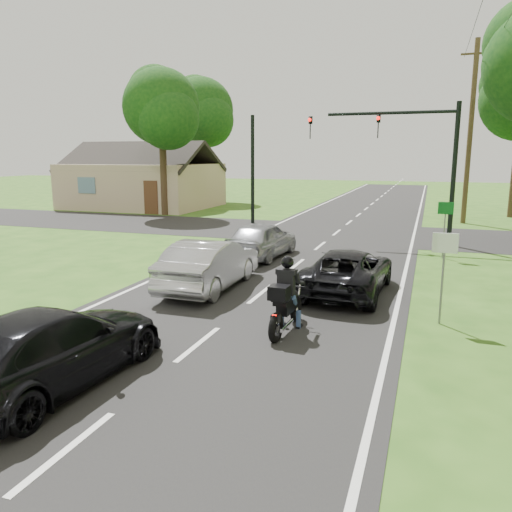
% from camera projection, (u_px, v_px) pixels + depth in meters
% --- Properties ---
extents(ground, '(140.00, 140.00, 0.00)m').
position_uv_depth(ground, '(198.00, 344.00, 10.26)').
color(ground, '#2A5317').
rests_on(ground, ground).
extents(road, '(8.00, 100.00, 0.01)m').
position_uv_depth(road, '(309.00, 255.00, 19.52)').
color(road, black).
rests_on(road, ground).
extents(cross_road, '(60.00, 7.00, 0.01)m').
position_uv_depth(cross_road, '(337.00, 233.00, 25.07)').
color(cross_road, black).
rests_on(cross_road, ground).
extents(motorcycle_rider, '(0.57, 2.00, 1.72)m').
position_uv_depth(motorcycle_rider, '(286.00, 302.00, 10.85)').
color(motorcycle_rider, black).
rests_on(motorcycle_rider, ground).
extents(dark_suv, '(2.23, 4.53, 1.24)m').
position_uv_depth(dark_suv, '(348.00, 271.00, 13.99)').
color(dark_suv, black).
rests_on(dark_suv, road).
extents(silver_sedan, '(1.57, 4.38, 1.44)m').
position_uv_depth(silver_sedan, '(210.00, 264.00, 14.43)').
color(silver_sedan, '#B2B3B7').
rests_on(silver_sedan, road).
extents(silver_suv, '(1.95, 4.20, 1.39)m').
position_uv_depth(silver_suv, '(262.00, 239.00, 18.81)').
color(silver_suv, '#919398').
rests_on(silver_suv, road).
extents(dark_car_behind, '(2.12, 4.70, 1.34)m').
position_uv_depth(dark_car_behind, '(50.00, 347.00, 8.30)').
color(dark_car_behind, black).
rests_on(dark_car_behind, road).
extents(traffic_signal, '(6.38, 0.44, 6.00)m').
position_uv_depth(traffic_signal, '(409.00, 148.00, 21.33)').
color(traffic_signal, black).
rests_on(traffic_signal, ground).
extents(signal_pole_far, '(0.20, 0.20, 6.00)m').
position_uv_depth(signal_pole_far, '(253.00, 170.00, 28.00)').
color(signal_pole_far, black).
rests_on(signal_pole_far, ground).
extents(utility_pole_far, '(1.60, 0.28, 10.00)m').
position_uv_depth(utility_pole_far, '(470.00, 132.00, 27.63)').
color(utility_pole_far, brown).
rests_on(utility_pole_far, ground).
extents(sign_white, '(0.55, 0.07, 2.12)m').
position_uv_depth(sign_white, '(444.00, 256.00, 11.19)').
color(sign_white, slate).
rests_on(sign_white, ground).
extents(sign_green, '(0.55, 0.07, 2.12)m').
position_uv_depth(sign_green, '(445.00, 216.00, 18.53)').
color(sign_green, slate).
rests_on(sign_green, ground).
extents(tree_left_near, '(5.12, 4.96, 9.22)m').
position_uv_depth(tree_left_near, '(163.00, 111.00, 31.06)').
color(tree_left_near, '#332316').
rests_on(tree_left_near, ground).
extents(tree_left_far, '(5.76, 5.58, 10.14)m').
position_uv_depth(tree_left_far, '(203.00, 114.00, 40.80)').
color(tree_left_far, '#332316').
rests_on(tree_left_far, ground).
extents(house, '(10.20, 8.00, 4.84)m').
position_uv_depth(house, '(144.00, 183.00, 37.28)').
color(house, tan).
rests_on(house, ground).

